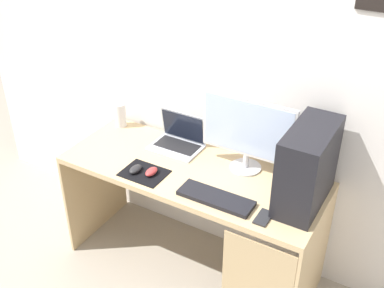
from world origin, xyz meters
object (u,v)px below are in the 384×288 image
(speaker, at_px, (120,115))
(cell_phone, at_px, (263,218))
(mouse_left, at_px, (151,172))
(laptop, at_px, (178,140))
(keyboard, at_px, (216,198))
(monitor, at_px, (247,133))
(pc_tower, at_px, (308,167))
(mouse_right, at_px, (136,169))

(speaker, xyz_separation_m, cell_phone, (1.23, -0.42, -0.08))
(mouse_left, bearing_deg, laptop, 95.14)
(keyboard, bearing_deg, monitor, 88.03)
(monitor, distance_m, laptop, 0.52)
(laptop, distance_m, cell_phone, 0.84)
(pc_tower, bearing_deg, keyboard, -150.79)
(keyboard, bearing_deg, speaker, 156.91)
(mouse_left, distance_m, mouse_right, 0.10)
(pc_tower, relative_size, laptop, 1.45)
(speaker, relative_size, keyboard, 0.39)
(pc_tower, distance_m, keyboard, 0.51)
(monitor, distance_m, mouse_right, 0.68)
(laptop, relative_size, mouse_right, 3.29)
(pc_tower, distance_m, cell_phone, 0.35)
(pc_tower, xyz_separation_m, cell_phone, (-0.12, -0.24, -0.22))
(speaker, bearing_deg, mouse_right, -44.35)
(monitor, distance_m, mouse_left, 0.60)
(laptop, height_order, mouse_right, laptop)
(pc_tower, height_order, keyboard, pc_tower)
(laptop, distance_m, mouse_left, 0.35)
(mouse_left, bearing_deg, keyboard, -2.65)
(speaker, distance_m, mouse_left, 0.64)
(mouse_right, bearing_deg, mouse_left, 14.74)
(mouse_left, distance_m, cell_phone, 0.72)
(pc_tower, bearing_deg, mouse_right, -166.02)
(pc_tower, distance_m, mouse_left, 0.89)
(mouse_left, bearing_deg, cell_phone, -2.67)
(pc_tower, xyz_separation_m, keyboard, (-0.41, -0.23, -0.21))
(pc_tower, bearing_deg, laptop, 170.63)
(keyboard, height_order, mouse_left, mouse_left)
(speaker, bearing_deg, monitor, -3.21)
(speaker, xyz_separation_m, mouse_right, (0.42, -0.41, -0.06))
(monitor, relative_size, cell_phone, 4.32)
(speaker, relative_size, cell_phone, 1.27)
(pc_tower, bearing_deg, mouse_left, -166.11)
(monitor, xyz_separation_m, keyboard, (-0.01, -0.35, -0.24))
(laptop, distance_m, keyboard, 0.60)
(pc_tower, relative_size, mouse_right, 4.76)
(mouse_left, bearing_deg, monitor, 36.51)
(pc_tower, relative_size, cell_phone, 3.51)
(pc_tower, xyz_separation_m, mouse_right, (-0.94, -0.23, -0.20))
(laptop, bearing_deg, mouse_right, -99.55)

